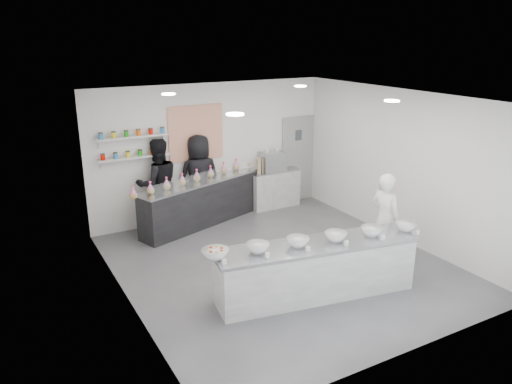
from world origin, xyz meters
TOP-DOWN VIEW (x-y plane):
  - floor at (0.00, 0.00)m, footprint 6.00×6.00m
  - ceiling at (0.00, 0.00)m, footprint 6.00×6.00m
  - back_wall at (0.00, 3.00)m, footprint 5.50×0.00m
  - left_wall at (-2.75, 0.00)m, footprint 0.00×6.00m
  - right_wall at (2.75, 0.00)m, footprint 0.00×6.00m
  - back_door at (2.30, 2.97)m, footprint 0.88×0.04m
  - pattern_panel at (-0.35, 2.98)m, footprint 1.25×0.03m
  - jar_shelf_lower at (-1.75, 2.90)m, footprint 1.45×0.22m
  - jar_shelf_upper at (-1.75, 2.90)m, footprint 1.45×0.22m
  - preserve_jars at (-1.75, 2.88)m, footprint 1.45×0.10m
  - downlight_0 at (-1.40, -1.00)m, footprint 0.24×0.24m
  - downlight_1 at (1.40, -1.00)m, footprint 0.24×0.24m
  - downlight_2 at (-1.40, 1.60)m, footprint 0.24×0.24m
  - downlight_3 at (1.40, 1.60)m, footprint 0.24×0.24m
  - prep_counter at (-0.10, -1.18)m, footprint 3.37×1.29m
  - back_bar at (-0.36, 2.60)m, footprint 3.25×1.61m
  - sneeze_guard at (-0.26, 2.33)m, footprint 3.02×1.05m
  - espresso_ledge at (1.55, 2.78)m, footprint 1.22×0.39m
  - espresso_machine at (1.46, 2.78)m, footprint 0.59×0.41m
  - cup_stacks at (1.14, 2.78)m, footprint 0.24×0.24m
  - prep_bowls at (-0.10, -1.18)m, footprint 3.63×1.06m
  - label_cards at (-0.01, -1.67)m, footprint 3.31×0.04m
  - cookie_bags at (-0.36, 2.60)m, footprint 3.60×1.36m
  - woman_prep at (1.66, -0.81)m, footprint 0.49×0.67m
  - staff_left at (-1.30, 2.85)m, footprint 0.97×0.77m
  - staff_right at (-0.36, 2.85)m, footprint 0.97×0.64m

SIDE VIEW (x-z plane):
  - floor at x=0.00m, z-range 0.00..0.00m
  - prep_counter at x=-0.10m, z-range 0.00..0.90m
  - espresso_ledge at x=1.55m, z-range 0.00..0.91m
  - back_bar at x=-0.36m, z-range 0.00..1.00m
  - woman_prep at x=1.66m, z-range 0.00..1.70m
  - label_cards at x=-0.01m, z-range 0.90..0.97m
  - prep_bowls at x=-0.10m, z-range 0.90..1.04m
  - staff_right at x=-0.36m, z-range 0.00..1.94m
  - staff_left at x=-1.30m, z-range 0.00..1.94m
  - back_door at x=2.30m, z-range 0.00..2.10m
  - cup_stacks at x=1.14m, z-range 0.91..1.26m
  - espresso_machine at x=1.46m, z-range 0.91..1.36m
  - cookie_bags at x=-0.36m, z-range 1.00..1.27m
  - sneeze_guard at x=-0.26m, z-range 1.00..1.27m
  - back_wall at x=0.00m, z-range -1.25..4.25m
  - left_wall at x=-2.75m, z-range -1.50..4.50m
  - right_wall at x=2.75m, z-range -1.50..4.50m
  - jar_shelf_lower at x=-1.75m, z-range 1.58..1.62m
  - preserve_jars at x=-1.75m, z-range 1.60..2.16m
  - pattern_panel at x=-0.35m, z-range 1.35..2.55m
  - jar_shelf_upper at x=-1.75m, z-range 2.00..2.04m
  - downlight_0 at x=-1.40m, z-range 2.97..2.99m
  - downlight_1 at x=1.40m, z-range 2.97..2.99m
  - downlight_2 at x=-1.40m, z-range 2.97..2.99m
  - downlight_3 at x=1.40m, z-range 2.97..2.99m
  - ceiling at x=0.00m, z-range 3.00..3.00m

